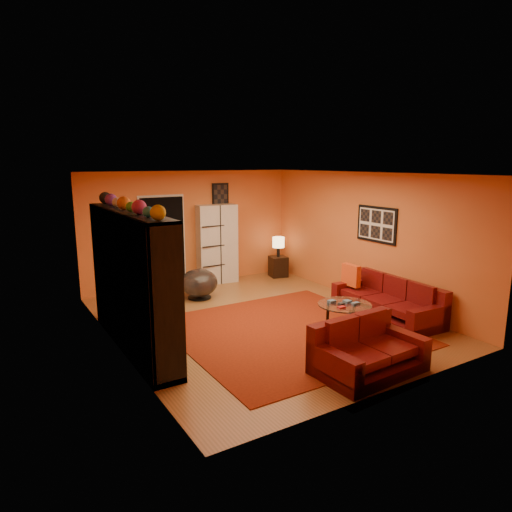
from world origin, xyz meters
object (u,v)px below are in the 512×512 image
sofa (390,302)px  storage_cabinet (217,244)px  coffee_table (345,307)px  side_table (278,267)px  bowl_chair (199,283)px  entertainment_unit (132,281)px  table_lamp (278,243)px  tv (136,285)px  loveseat (365,350)px

sofa → storage_cabinet: 4.21m
coffee_table → side_table: (1.12, 3.63, -0.16)m
sofa → bowl_chair: size_ratio=2.79×
entertainment_unit → coffee_table: 3.49m
table_lamp → tv: bearing=-149.2°
tv → side_table: (4.31, 2.57, -0.75)m
tv → coffee_table: size_ratio=1.08×
entertainment_unit → loveseat: size_ratio=1.98×
loveseat → coffee_table: loveseat is taller
tv → bowl_chair: (1.86, 1.88, -0.67)m
tv → entertainment_unit: bearing=40.0°
coffee_table → bowl_chair: (-1.33, 2.95, -0.08)m
entertainment_unit → side_table: 5.09m
tv → table_lamp: 5.02m
sofa → entertainment_unit: bearing=169.4°
sofa → side_table: size_ratio=4.29×
entertainment_unit → tv: size_ratio=3.08×
loveseat → tv: bearing=42.6°
sofa → coffee_table: (-1.17, -0.08, 0.12)m
entertainment_unit → sofa: entertainment_unit is taller
tv → loveseat: size_ratio=0.64×
bowl_chair → table_lamp: size_ratio=1.57×
storage_cabinet → tv: bearing=-128.5°
entertainment_unit → sofa: (4.41, -1.05, -0.76)m
tv → storage_cabinet: bearing=-44.1°
tv → loveseat: (2.38, -2.36, -0.71)m
tv → loveseat: bearing=-134.7°
table_lamp → coffee_table: bearing=-107.1°
sofa → tv: bearing=170.0°
side_table → loveseat: bearing=-111.4°
side_table → table_lamp: size_ratio=1.02×
storage_cabinet → bowl_chair: storage_cabinet is taller
tv → side_table: 5.07m
entertainment_unit → bowl_chair: 2.74m
tv → coffee_table: bearing=-108.5°
loveseat → bowl_chair: size_ratio=1.98×
tv → bowl_chair: bearing=-44.7°
loveseat → bowl_chair: (-0.52, 4.24, 0.05)m
sofa → loveseat: same height
coffee_table → side_table: 3.81m
bowl_chair → sofa: bearing=-48.9°
entertainment_unit → table_lamp: bearing=29.9°
storage_cabinet → bowl_chair: size_ratio=2.39×
sofa → coffee_table: sofa is taller
loveseat → side_table: size_ratio=3.04×
coffee_table → bowl_chair: 3.24m
loveseat → bowl_chair: bearing=4.4°
tv → loveseat: 3.43m
tv → storage_cabinet: storage_cabinet is taller
sofa → table_lamp: 3.60m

